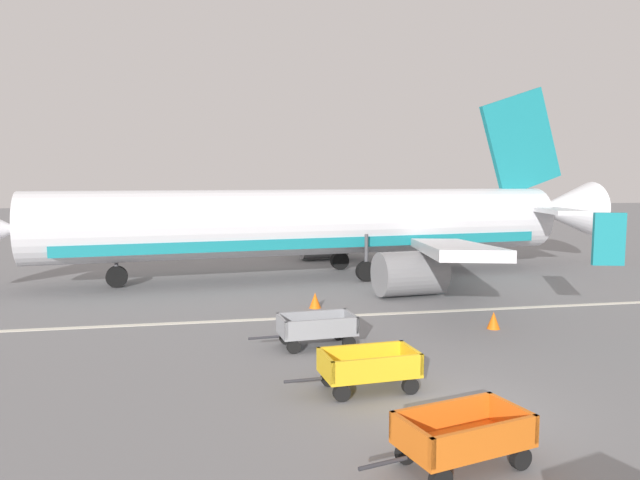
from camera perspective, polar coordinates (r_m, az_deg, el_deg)
name	(u,v)px	position (r m, az deg, el deg)	size (l,w,h in m)	color
ground_plane	(456,410)	(15.06, 13.13, -15.89)	(220.00, 220.00, 0.00)	slate
apron_stripe	(354,315)	(24.17, 3.31, -7.36)	(120.00, 0.36, 0.01)	silver
airplane	(328,224)	(33.33, 0.81, 1.62)	(37.66, 30.31, 11.34)	silver
baggage_cart_nearest	(463,437)	(12.22, 13.78, -18.18)	(3.62, 1.96, 1.07)	orange
baggage_cart_second_in_row	(368,368)	(15.80, 4.77, -12.37)	(3.60, 1.60, 1.07)	gold
baggage_cart_third_in_row	(316,329)	(19.64, -0.35, -8.68)	(3.60, 1.62, 1.07)	gray
traffic_cone_near_plane	(494,320)	(22.91, 16.61, -7.53)	(0.49, 0.49, 0.64)	orange
traffic_cone_mid_apron	(315,300)	(25.42, -0.48, -5.92)	(0.51, 0.51, 0.68)	orange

